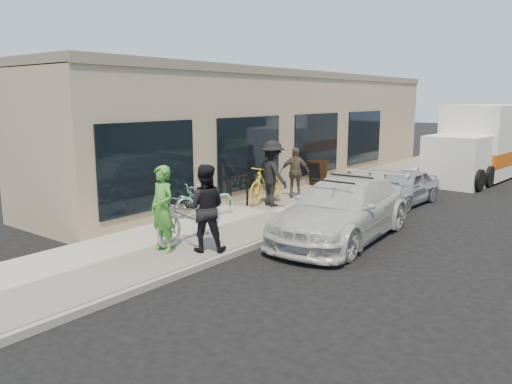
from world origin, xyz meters
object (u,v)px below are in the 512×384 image
Objects in this scene: sedan_silver at (404,187)px; cruiser_bike_a at (207,197)px; sandwich_board at (317,173)px; cruiser_bike_b at (205,200)px; bike_rack at (239,188)px; moving_truck at (479,146)px; cruiser_bike_c at (266,183)px; bystander_a at (272,174)px; tandem_bike at (191,215)px; man_standing at (205,208)px; bystander_b at (295,172)px; sedan_white at (342,209)px; woman_rider at (162,209)px.

cruiser_bike_a is at bearing -120.86° from sedan_silver.
sandwich_board is 0.55× the size of cruiser_bike_b.
bike_rack is 1.00× the size of sandwich_board.
moving_truck reaches higher than cruiser_bike_c.
sedan_silver is at bearing 28.24° from cruiser_bike_a.
moving_truck reaches higher than sandwich_board.
sandwich_board is at bearing 85.48° from cruiser_bike_c.
cruiser_bike_c reaches higher than bike_rack.
bystander_a is (-3.19, -9.93, -0.22)m from moving_truck.
man_standing reaches higher than tandem_bike.
sandwich_board is at bearing 174.54° from sedan_silver.
moving_truck is 10.43m from bystander_a.
bystander_b is at bearing -146.66° from sedan_silver.
cruiser_bike_c is 0.68m from bystander_a.
cruiser_bike_b is (-3.68, -0.76, -0.11)m from sedan_white.
bystander_a is at bearing 93.30° from tandem_bike.
cruiser_bike_c is 1.20× the size of bystander_b.
moving_truck is 3.92× the size of bystander_b.
bystander_b is (-0.20, 1.50, -0.16)m from bystander_a.
tandem_bike is 1.20× the size of man_standing.
sedan_silver is at bearing 81.27° from cruiser_bike_b.
bystander_b reaches higher than sedan_white.
bystander_b is at bearing 107.69° from woman_rider.
sedan_silver is at bearing 90.10° from sedan_white.
tandem_bike is (-2.02, -7.24, 0.17)m from sedan_silver.
sedan_white is 3.83m from cruiser_bike_a.
bike_rack is 4.49m from woman_rider.
moving_truck is at bearing 85.44° from sedan_white.
cruiser_bike_a is at bearing -174.88° from sedan_white.
cruiser_bike_a reaches higher than sandwich_board.
sedan_white is 2.60× the size of cruiser_bike_c.
tandem_bike is 1.13× the size of bystander_a.
bystander_b is (0.46, 3.65, 0.36)m from cruiser_bike_b.
moving_truck is at bearing 60.95° from cruiser_bike_c.
cruiser_bike_a is 0.82× the size of bystander_a.
moving_truck is at bearing 61.08° from sandwich_board.
bystander_a is at bearing -42.13° from cruiser_bike_c.
sedan_white is at bearing 35.19° from cruiser_bike_b.
bystander_a is (-0.70, 4.03, 0.39)m from tandem_bike.
cruiser_bike_c is (-3.49, 1.70, 0.02)m from sedan_white.
bystander_b reaches higher than bike_rack.
moving_truck reaches higher than cruiser_bike_b.
woman_rider is 1.07× the size of cruiser_bike_b.
bystander_b is (-3.23, 2.89, 0.24)m from sedan_white.
moving_truck is (3.85, 10.66, 0.62)m from bike_rack.
bystander_b reaches higher than sedan_silver.
bystander_b reaches higher than cruiser_bike_c.
tandem_bike is at bearing -83.25° from cruiser_bike_c.
man_standing is at bearing 49.24° from woman_rider.
moving_truck is 15.08m from woman_rider.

